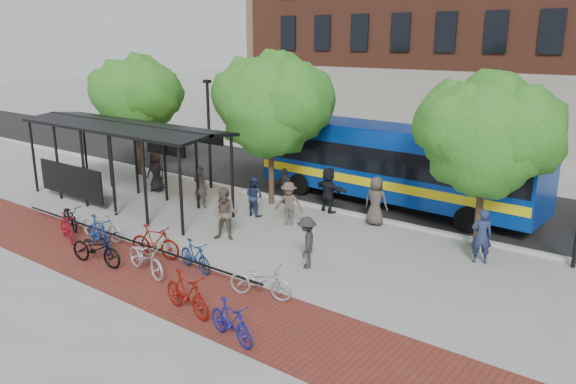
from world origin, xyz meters
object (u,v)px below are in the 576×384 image
Objects in this scene: bike_6 at (146,257)px; pedestrian_0 at (156,171)px; bike_9 at (187,293)px; pedestrian_9 at (307,243)px; bike_1 at (66,227)px; bike_2 at (102,225)px; pedestrian_2 at (254,196)px; tree_c at (490,132)px; tree_b at (273,101)px; bike_11 at (231,321)px; bike_7 at (195,256)px; pedestrian_8 at (225,214)px; bike_10 at (261,281)px; lamp_post_left at (209,131)px; pedestrian_6 at (376,201)px; bus at (393,161)px; bike_4 at (96,249)px; bike_5 at (155,242)px; pedestrian_1 at (201,187)px; pedestrian_7 at (481,236)px; pedestrian_3 at (289,204)px; bike_0 at (70,216)px; pedestrian_4 at (284,185)px; tree_a at (136,93)px; bus_shelter at (121,135)px; bike_3 at (99,234)px.

pedestrian_0 is (-7.33, 6.53, 0.41)m from bike_6.
pedestrian_9 reaches higher than bike_9.
bike_2 reaches higher than bike_1.
bike_2 is 1.26× the size of pedestrian_2.
tree_c is 3.63× the size of bike_1.
tree_b is 3.87× the size of bike_11.
pedestrian_8 is (-1.15, 2.58, 0.47)m from bike_7.
bike_2 is 4.45m from pedestrian_8.
lamp_post_left is at bearing 36.47° from bike_10.
bike_2 is at bearing -169.03° from pedestrian_8.
pedestrian_6 reaches higher than bike_6.
bus reaches higher than bike_1.
bike_9 reaches higher than bike_7.
tree_b is 6.03m from pedestrian_6.
bike_4 is at bearing -91.43° from tree_b.
pedestrian_1 is at bearing 15.80° from bike_5.
pedestrian_2 is (3.39, 6.27, 0.32)m from bike_1.
bike_5 is at bearing 7.93° from pedestrian_7.
bus reaches higher than pedestrian_6.
pedestrian_8 is (-0.79, -2.68, 0.11)m from pedestrian_3.
bike_5 is at bearing 79.15° from bike_11.
pedestrian_7 is at bearing 160.45° from pedestrian_6.
bike_5 reaches higher than bike_6.
bike_0 is 0.95× the size of pedestrian_8.
lamp_post_left is 3.32× the size of pedestrian_4.
bike_11 is 0.87× the size of pedestrian_8.
tree_a reaches higher than lamp_post_left.
bus is 6.15× the size of bike_4.
pedestrian_2 is at bearing -76.80° from tree_b.
bike_6 is at bearing 108.81° from pedestrian_1.
tree_b reaches higher than pedestrian_8.
pedestrian_9 is at bearing -77.29° from bike_2.
pedestrian_9 is (2.95, -2.96, -0.03)m from pedestrian_3.
pedestrian_4 is at bearing -10.75° from bike_5.
bike_5 is 0.96× the size of pedestrian_8.
pedestrian_0 is at bearing -25.12° from pedestrian_7.
lamp_post_left is 8.06m from bike_2.
bike_1 is 1.01× the size of pedestrian_2.
bus_shelter reaches higher than bike_9.
bike_3 is at bearing -45.66° from bus_shelter.
pedestrian_2 is at bearing 179.32° from pedestrian_1.
bike_9 is 7.69m from pedestrian_3.
pedestrian_1 is at bearing -167.97° from tree_c.
pedestrian_4 is (0.26, 0.42, -3.69)m from tree_b.
pedestrian_1 is (-11.06, -2.36, -3.16)m from tree_c.
pedestrian_3 is at bearing -39.97° from tree_b.
bus is 6.43× the size of bike_3.
lamp_post_left is 10.49m from bike_6.
bike_3 is 1.04× the size of bike_9.
lamp_post_left is (1.13, 4.08, -0.25)m from bus_shelter.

